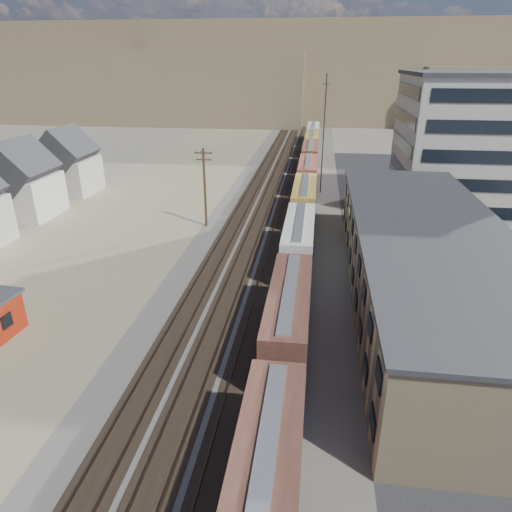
# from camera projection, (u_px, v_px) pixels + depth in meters

# --- Properties ---
(ballast_bed) EXTENTS (18.00, 200.00, 0.06)m
(ballast_bed) POSITION_uv_depth(u_px,v_px,m) (278.00, 210.00, 65.25)
(ballast_bed) COLOR #4C4742
(ballast_bed) RESTS_ON ground
(dirt_yard) EXTENTS (24.00, 180.00, 0.03)m
(dirt_yard) POSITION_uv_depth(u_px,v_px,m) (116.00, 227.00, 58.61)
(dirt_yard) COLOR #796F53
(dirt_yard) RESTS_ON ground
(asphalt_lot) EXTENTS (26.00, 120.00, 0.04)m
(asphalt_lot) POSITION_uv_depth(u_px,v_px,m) (469.00, 260.00, 48.90)
(asphalt_lot) COLOR #232326
(asphalt_lot) RESTS_ON ground
(rail_tracks) EXTENTS (11.40, 200.00, 0.24)m
(rail_tracks) POSITION_uv_depth(u_px,v_px,m) (274.00, 209.00, 65.28)
(rail_tracks) COLOR black
(rail_tracks) RESTS_ON ground
(freight_train) EXTENTS (3.00, 119.74, 4.46)m
(freight_train) POSITION_uv_depth(u_px,v_px,m) (306.00, 184.00, 68.09)
(freight_train) COLOR black
(freight_train) RESTS_ON ground
(warehouse) EXTENTS (12.40, 40.40, 7.25)m
(warehouse) POSITION_uv_depth(u_px,v_px,m) (425.00, 264.00, 39.23)
(warehouse) COLOR tan
(warehouse) RESTS_ON ground
(office_tower) EXTENTS (22.60, 18.60, 18.45)m
(office_tower) POSITION_uv_depth(u_px,v_px,m) (484.00, 143.00, 62.66)
(office_tower) COLOR #9E998E
(office_tower) RESTS_ON ground
(utility_pole_north) EXTENTS (2.20, 0.32, 10.00)m
(utility_pole_north) POSITION_uv_depth(u_px,v_px,m) (205.00, 186.00, 56.92)
(utility_pole_north) COLOR #382619
(utility_pole_north) RESTS_ON ground
(radio_mast) EXTENTS (1.20, 0.16, 18.00)m
(radio_mast) POSITION_uv_depth(u_px,v_px,m) (323.00, 135.00, 70.00)
(radio_mast) COLOR black
(radio_mast) RESTS_ON ground
(hills_north) EXTENTS (265.00, 80.00, 32.00)m
(hills_north) POSITION_uv_depth(u_px,v_px,m) (308.00, 76.00, 166.92)
(hills_north) COLOR brown
(hills_north) RESTS_ON ground
(parked_car_blue) EXTENTS (4.32, 5.24, 1.33)m
(parked_car_blue) POSITION_uv_depth(u_px,v_px,m) (432.00, 199.00, 67.93)
(parked_car_blue) COLOR navy
(parked_car_blue) RESTS_ON ground
(parked_car_far) EXTENTS (3.14, 4.92, 1.56)m
(parked_car_far) POSITION_uv_depth(u_px,v_px,m) (506.00, 232.00, 54.66)
(parked_car_far) COLOR white
(parked_car_far) RESTS_ON ground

